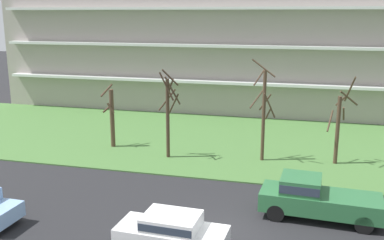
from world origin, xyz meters
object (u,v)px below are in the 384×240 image
object	(u,v)px
pickup_green_near_left	(315,197)
sedan_white_center_right	(172,231)
tree_left	(168,112)
tree_right	(339,124)
tree_far_left	(112,117)
tree_center	(264,111)

from	to	relation	value
pickup_green_near_left	sedan_white_center_right	bearing A→B (deg)	42.63
tree_left	sedan_white_center_right	size ratio (longest dim) A/B	1.33
tree_right	tree_far_left	bearing A→B (deg)	-179.57
tree_far_left	tree_center	size ratio (longest dim) A/B	0.67
sedan_white_center_right	pickup_green_near_left	bearing A→B (deg)	41.93
pickup_green_near_left	sedan_white_center_right	world-z (taller)	pickup_green_near_left
sedan_white_center_right	tree_center	bearing A→B (deg)	81.76
sedan_white_center_right	tree_left	bearing A→B (deg)	110.63
tree_center	tree_left	bearing A→B (deg)	-171.10
tree_right	pickup_green_near_left	bearing A→B (deg)	-99.77
tree_right	tree_left	bearing A→B (deg)	-172.26
tree_center	sedan_white_center_right	bearing A→B (deg)	-100.82
tree_far_left	sedan_white_center_right	world-z (taller)	tree_far_left
tree_right	tree_center	bearing A→B (deg)	-173.77
tree_right	sedan_white_center_right	xyz separation A→B (m)	(-6.90, -12.63, -1.75)
tree_center	sedan_white_center_right	world-z (taller)	tree_center
tree_far_left	tree_right	size ratio (longest dim) A/B	0.79
tree_center	pickup_green_near_left	world-z (taller)	tree_center
tree_far_left	tree_left	world-z (taller)	tree_left
tree_left	tree_center	world-z (taller)	tree_center
tree_center	pickup_green_near_left	xyz separation A→B (m)	(3.19, -7.62, -2.27)
tree_left	pickup_green_near_left	size ratio (longest dim) A/B	1.08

